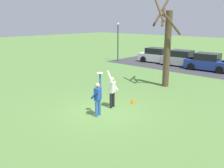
{
  "coord_description": "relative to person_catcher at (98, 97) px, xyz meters",
  "views": [
    {
      "loc": [
        8.09,
        -8.03,
        4.49
      ],
      "look_at": [
        0.11,
        0.67,
        1.35
      ],
      "focal_mm": 38.26,
      "sensor_mm": 36.0,
      "label": 1
    }
  ],
  "objects": [
    {
      "name": "field_cone_orange",
      "position": [
        0.17,
        2.53,
        -0.82
      ],
      "size": [
        0.26,
        0.26,
        0.32
      ],
      "primitive_type": "cone",
      "color": "orange",
      "rests_on": "ground_plane"
    },
    {
      "name": "ground_plane",
      "position": [
        -0.26,
        0.5,
        -0.98
      ],
      "size": [
        120.0,
        120.0,
        0.0
      ],
      "primitive_type": "plane",
      "color": "#567F3D"
    },
    {
      "name": "person_catcher",
      "position": [
        0.0,
        0.0,
        0.0
      ],
      "size": [
        0.49,
        0.58,
        2.08
      ],
      "rotation": [
        0.0,
        0.0,
        1.78
      ],
      "color": "#3366B7",
      "rests_on": "ground_plane"
    },
    {
      "name": "frisbee_disc",
      "position": [
        -0.05,
        0.22,
        1.11
      ],
      "size": [
        0.28,
        0.28,
        0.02
      ],
      "primitive_type": "cylinder",
      "color": "white",
      "rests_on": "person_catcher"
    },
    {
      "name": "parked_car_blue",
      "position": [
        -0.38,
        14.65,
        -0.25
      ],
      "size": [
        4.2,
        2.22,
        1.59
      ],
      "rotation": [
        0.0,
        0.0,
        0.06
      ],
      "color": "#233893",
      "rests_on": "ground_plane"
    },
    {
      "name": "person_defender",
      "position": [
        -0.29,
        1.34,
        -0.0
      ],
      "size": [
        0.52,
        0.61,
        2.04
      ],
      "rotation": [
        0.0,
        0.0,
        4.93
      ],
      "color": "black",
      "rests_on": "ground_plane"
    },
    {
      "name": "lamppost_by_lot",
      "position": [
        -10.03,
        12.94,
        1.6
      ],
      "size": [
        0.28,
        0.28,
        4.26
      ],
      "color": "#2D2D33",
      "rests_on": "ground_plane"
    },
    {
      "name": "parked_car_silver",
      "position": [
        -3.16,
        15.01,
        -0.25
      ],
      "size": [
        4.2,
        2.22,
        1.59
      ],
      "rotation": [
        0.0,
        0.0,
        0.06
      ],
      "color": "#BCBCC1",
      "rests_on": "ground_plane"
    },
    {
      "name": "bare_tree_tall",
      "position": [
        -0.46,
        7.0,
        1.93
      ],
      "size": [
        2.04,
        1.98,
        6.0
      ],
      "color": "brown",
      "rests_on": "ground_plane"
    },
    {
      "name": "parked_car_white",
      "position": [
        -6.19,
        15.18,
        -0.25
      ],
      "size": [
        4.2,
        2.22,
        1.59
      ],
      "rotation": [
        0.0,
        0.0,
        0.06
      ],
      "color": "white",
      "rests_on": "ground_plane"
    }
  ]
}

